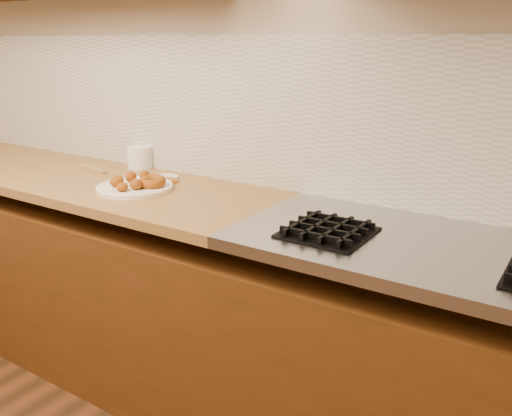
% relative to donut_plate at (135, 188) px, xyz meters
% --- Properties ---
extents(wall_back, '(4.00, 0.02, 2.70)m').
position_rel_donut_plate_xyz_m(wall_back, '(0.08, 0.35, 0.44)').
color(wall_back, tan).
rests_on(wall_back, ground).
extents(base_cabinet, '(3.60, 0.60, 0.77)m').
position_rel_donut_plate_xyz_m(base_cabinet, '(0.08, 0.04, -0.52)').
color(base_cabinet, '#50270E').
rests_on(base_cabinet, floor).
extents(butcher_block, '(2.30, 0.62, 0.04)m').
position_rel_donut_plate_xyz_m(butcher_block, '(-0.57, 0.04, -0.03)').
color(butcher_block, olive).
rests_on(butcher_block, base_cabinet).
extents(stovetop, '(1.30, 0.62, 0.04)m').
position_rel_donut_plate_xyz_m(stovetop, '(1.23, 0.04, -0.03)').
color(stovetop, '#9EA0A5').
rests_on(stovetop, base_cabinet).
extents(backsplash, '(3.60, 0.02, 0.60)m').
position_rel_donut_plate_xyz_m(backsplash, '(0.08, 0.34, 0.29)').
color(backsplash, beige).
rests_on(backsplash, wall_back).
extents(burner_grates, '(0.91, 0.26, 0.03)m').
position_rel_donut_plate_xyz_m(burner_grates, '(1.21, -0.04, 0.00)').
color(burner_grates, black).
rests_on(burner_grates, stovetop).
extents(donut_plate, '(0.31, 0.31, 0.02)m').
position_rel_donut_plate_xyz_m(donut_plate, '(0.00, 0.00, 0.00)').
color(donut_plate, white).
rests_on(donut_plate, butcher_block).
extents(ring_donut, '(0.14, 0.14, 0.05)m').
position_rel_donut_plate_xyz_m(ring_donut, '(0.07, 0.03, 0.03)').
color(ring_donut, '#9C5A15').
rests_on(ring_donut, donut_plate).
extents(fried_dough_chunks, '(0.18, 0.22, 0.04)m').
position_rel_donut_plate_xyz_m(fried_dough_chunks, '(-0.02, -0.02, 0.03)').
color(fried_dough_chunks, '#9C5A15').
rests_on(fried_dough_chunks, donut_plate).
extents(plastic_tub, '(0.15, 0.15, 0.10)m').
position_rel_donut_plate_xyz_m(plastic_tub, '(-0.27, 0.30, 0.04)').
color(plastic_tub, silver).
rests_on(plastic_tub, butcher_block).
extents(tub_lid, '(0.14, 0.14, 0.01)m').
position_rel_donut_plate_xyz_m(tub_lid, '(-0.03, 0.21, -0.01)').
color(tub_lid, silver).
rests_on(tub_lid, butcher_block).
extents(brass_jar_lid, '(0.10, 0.10, 0.01)m').
position_rel_donut_plate_xyz_m(brass_jar_lid, '(0.04, 0.17, -0.00)').
color(brass_jar_lid, '#BA7823').
rests_on(brass_jar_lid, butcher_block).
extents(wooden_utensil, '(0.20, 0.06, 0.02)m').
position_rel_donut_plate_xyz_m(wooden_utensil, '(-0.40, 0.13, -0.00)').
color(wooden_utensil, olive).
rests_on(wooden_utensil, butcher_block).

